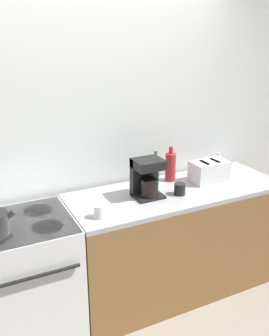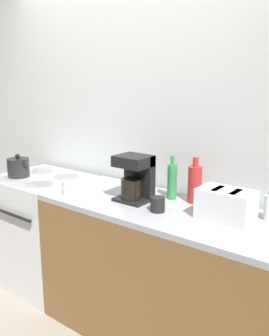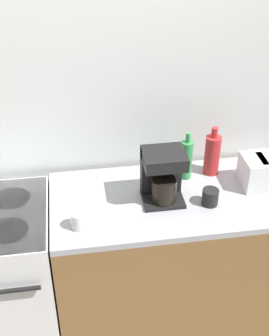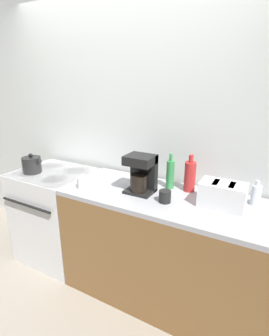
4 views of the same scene
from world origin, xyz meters
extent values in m
plane|color=gray|center=(0.00, 0.00, 0.00)|extent=(12.00, 12.00, 0.00)
cube|color=silver|center=(0.00, 0.71, 1.30)|extent=(8.00, 0.05, 2.60)
cube|color=silver|center=(-0.62, 0.32, 0.47)|extent=(0.70, 0.63, 0.93)
cube|color=black|center=(-0.62, 0.32, 0.92)|extent=(0.69, 0.62, 0.02)
cylinder|color=black|center=(-0.77, 0.18, 0.93)|extent=(0.20, 0.20, 0.01)
cylinder|color=black|center=(-0.46, 0.18, 0.93)|extent=(0.20, 0.20, 0.01)
cylinder|color=black|center=(-0.77, 0.45, 0.93)|extent=(0.20, 0.20, 0.01)
cylinder|color=black|center=(-0.46, 0.45, 0.93)|extent=(0.20, 0.20, 0.01)
cylinder|color=black|center=(-0.62, -0.03, 0.73)|extent=(0.60, 0.02, 0.02)
cube|color=brown|center=(0.63, 0.33, 0.45)|extent=(1.77, 0.66, 0.90)
cube|color=#A3A3A8|center=(0.63, 0.33, 0.92)|extent=(1.77, 0.66, 0.04)
cylinder|color=black|center=(-0.77, 0.22, 1.01)|extent=(0.17, 0.17, 0.15)
sphere|color=black|center=(-0.77, 0.22, 1.10)|extent=(0.04, 0.04, 0.04)
cylinder|color=black|center=(-0.69, 0.22, 1.04)|extent=(0.10, 0.03, 0.08)
cube|color=white|center=(0.96, 0.37, 1.02)|extent=(0.31, 0.19, 0.17)
cube|color=black|center=(0.91, 0.37, 1.10)|extent=(0.04, 0.13, 0.01)
cube|color=black|center=(1.02, 0.37, 1.10)|extent=(0.04, 0.13, 0.01)
cube|color=black|center=(0.35, 0.31, 0.94)|extent=(0.22, 0.19, 0.02)
cube|color=black|center=(0.35, 0.37, 1.08)|extent=(0.22, 0.06, 0.30)
cube|color=black|center=(0.35, 0.31, 1.20)|extent=(0.22, 0.19, 0.07)
cylinder|color=black|center=(0.35, 0.28, 1.02)|extent=(0.13, 0.13, 0.13)
cylinder|color=#338C47|center=(0.52, 0.50, 1.05)|extent=(0.06, 0.06, 0.23)
cylinder|color=#338C47|center=(0.52, 0.50, 1.20)|extent=(0.03, 0.03, 0.06)
cylinder|color=#B72828|center=(0.68, 0.52, 1.05)|extent=(0.09, 0.09, 0.24)
cylinder|color=#B72828|center=(0.68, 0.52, 1.20)|extent=(0.04, 0.04, 0.06)
cylinder|color=black|center=(0.59, 0.24, 0.98)|extent=(0.09, 0.09, 0.09)
cylinder|color=white|center=(-0.11, 0.15, 0.98)|extent=(0.08, 0.08, 0.09)
camera|label=1|loc=(-0.90, -1.99, 2.11)|focal=40.00mm
camera|label=2|loc=(1.79, -1.52, 1.72)|focal=40.00mm
camera|label=3|loc=(-0.10, -1.64, 2.48)|focal=50.00mm
camera|label=4|loc=(1.24, -1.38, 1.78)|focal=28.00mm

